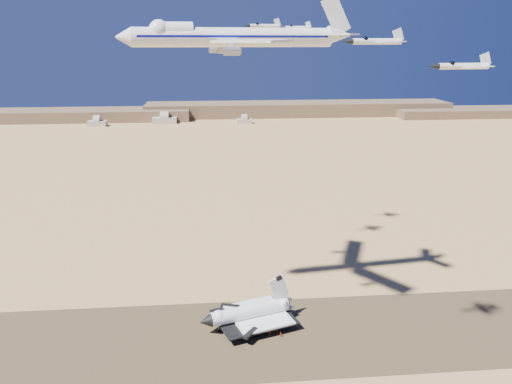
{
  "coord_description": "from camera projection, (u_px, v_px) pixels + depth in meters",
  "views": [
    {
      "loc": [
        -2.65,
        -151.03,
        98.37
      ],
      "look_at": [
        11.95,
        8.0,
        50.26
      ],
      "focal_mm": 35.0,
      "sensor_mm": 36.0,
      "label": 1
    }
  ],
  "objects": [
    {
      "name": "carrier_747",
      "position": [
        227.0,
        37.0,
        162.73
      ],
      "size": [
        78.48,
        60.24,
        19.49
      ],
      "rotation": [
        0.0,
        0.0,
        0.12
      ],
      "color": "white"
    },
    {
      "name": "chase_jet_d",
      "position": [
        264.0,
        26.0,
        204.97
      ],
      "size": [
        15.95,
        9.16,
        4.04
      ],
      "rotation": [
        0.0,
        0.0,
        0.24
      ],
      "color": "white"
    },
    {
      "name": "chase_jet_e",
      "position": [
        297.0,
        27.0,
        226.61
      ],
      "size": [
        14.51,
        7.67,
        3.61
      ],
      "rotation": [
        0.0,
        0.0,
        0.01
      ],
      "color": "white"
    },
    {
      "name": "chase_jet_b",
      "position": [
        462.0,
        66.0,
        110.16
      ],
      "size": [
        14.94,
        8.09,
        3.72
      ],
      "rotation": [
        0.0,
        0.0,
        0.08
      ],
      "color": "white"
    },
    {
      "name": "crew_c",
      "position": [
        281.0,
        334.0,
        173.25
      ],
      "size": [
        1.03,
        1.14,
        1.75
      ],
      "primitive_type": "imported",
      "rotation": [
        0.0,
        0.0,
        2.2
      ],
      "color": "#DF4C0D",
      "rests_on": "runway"
    },
    {
      "name": "ridgeline",
      "position": [
        260.0,
        112.0,
        678.91
      ],
      "size": [
        960.0,
        90.0,
        18.0
      ],
      "color": "olive",
      "rests_on": "ground"
    },
    {
      "name": "crew_a",
      "position": [
        270.0,
        333.0,
        173.82
      ],
      "size": [
        0.7,
        0.81,
        1.88
      ],
      "primitive_type": "imported",
      "rotation": [
        0.0,
        0.0,
        1.14
      ],
      "color": "#DF4C0D",
      "rests_on": "runway"
    },
    {
      "name": "chase_jet_a",
      "position": [
        376.0,
        41.0,
        126.15
      ],
      "size": [
        16.58,
        9.1,
        4.13
      ],
      "rotation": [
        0.0,
        0.0,
        0.11
      ],
      "color": "white"
    },
    {
      "name": "crew_b",
      "position": [
        277.0,
        330.0,
        175.59
      ],
      "size": [
        0.97,
        0.94,
        1.76
      ],
      "primitive_type": "imported",
      "rotation": [
        0.0,
        0.0,
        2.42
      ],
      "color": "#DF4C0D",
      "rests_on": "runway"
    },
    {
      "name": "runway",
      "position": [
        224.0,
        338.0,
        172.61
      ],
      "size": [
        600.0,
        50.0,
        0.06
      ],
      "primitive_type": "cube",
      "color": "brown",
      "rests_on": "ground"
    },
    {
      "name": "ground",
      "position": [
        224.0,
        338.0,
        172.62
      ],
      "size": [
        1200.0,
        1200.0,
        0.0
      ],
      "primitive_type": "plane",
      "color": "tan",
      "rests_on": "ground"
    },
    {
      "name": "shuttle",
      "position": [
        249.0,
        313.0,
        179.39
      ],
      "size": [
        36.03,
        28.8,
        17.55
      ],
      "rotation": [
        0.0,
        0.0,
        0.31
      ],
      "color": "white",
      "rests_on": "runway"
    },
    {
      "name": "hangars",
      "position": [
        161.0,
        120.0,
        621.8
      ],
      "size": [
        200.5,
        29.5,
        30.0
      ],
      "color": "#A6A093",
      "rests_on": "ground"
    }
  ]
}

